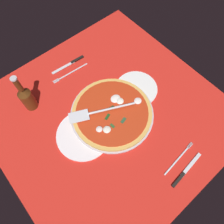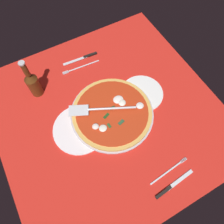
{
  "view_description": "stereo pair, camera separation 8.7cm",
  "coord_description": "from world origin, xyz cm",
  "px_view_note": "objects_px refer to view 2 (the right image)",
  "views": [
    {
      "loc": [
        26.91,
        34.53,
        88.99
      ],
      "look_at": [
        -1.13,
        1.53,
        2.37
      ],
      "focal_mm": 34.48,
      "sensor_mm": 36.0,
      "label": 1
    },
    {
      "loc": [
        19.74,
        39.47,
        88.99
      ],
      "look_at": [
        -1.13,
        1.53,
        2.37
      ],
      "focal_mm": 34.48,
      "sensor_mm": 36.0,
      "label": 2
    }
  ],
  "objects_px": {
    "dinner_plate_left": "(142,93)",
    "dinner_plate_right": "(80,129)",
    "pizza_server": "(99,109)",
    "place_setting_far": "(170,179)",
    "pizza": "(112,112)",
    "place_setting_near": "(82,62)",
    "beer_bottle": "(33,83)"
  },
  "relations": [
    {
      "from": "dinner_plate_left",
      "to": "dinner_plate_right",
      "type": "bearing_deg",
      "value": 4.14
    },
    {
      "from": "place_setting_near",
      "to": "pizza",
      "type": "bearing_deg",
      "value": 92.78
    },
    {
      "from": "pizza_server",
      "to": "place_setting_near",
      "type": "xyz_separation_m",
      "value": [
        -0.06,
        -0.31,
        -0.04
      ]
    },
    {
      "from": "pizza",
      "to": "pizza_server",
      "type": "distance_m",
      "value": 0.06
    },
    {
      "from": "pizza_server",
      "to": "place_setting_near",
      "type": "bearing_deg",
      "value": -75.03
    },
    {
      "from": "dinner_plate_left",
      "to": "pizza_server",
      "type": "relative_size",
      "value": 0.72
    },
    {
      "from": "dinner_plate_right",
      "to": "pizza_server",
      "type": "bearing_deg",
      "value": -165.44
    },
    {
      "from": "place_setting_far",
      "to": "beer_bottle",
      "type": "bearing_deg",
      "value": 111.57
    },
    {
      "from": "dinner_plate_right",
      "to": "place_setting_far",
      "type": "bearing_deg",
      "value": 121.3
    },
    {
      "from": "pizza_server",
      "to": "place_setting_near",
      "type": "relative_size",
      "value": 1.34
    },
    {
      "from": "place_setting_near",
      "to": "pizza_server",
      "type": "bearing_deg",
      "value": 83.39
    },
    {
      "from": "pizza_server",
      "to": "place_setting_far",
      "type": "height_order",
      "value": "pizza_server"
    },
    {
      "from": "pizza",
      "to": "pizza_server",
      "type": "xyz_separation_m",
      "value": [
        0.05,
        -0.03,
        0.02
      ]
    },
    {
      "from": "place_setting_far",
      "to": "place_setting_near",
      "type": "bearing_deg",
      "value": 89.56
    },
    {
      "from": "pizza_server",
      "to": "place_setting_far",
      "type": "relative_size",
      "value": 1.39
    },
    {
      "from": "dinner_plate_left",
      "to": "place_setting_near",
      "type": "bearing_deg",
      "value": -61.23
    },
    {
      "from": "dinner_plate_right",
      "to": "pizza_server",
      "type": "height_order",
      "value": "pizza_server"
    },
    {
      "from": "pizza_server",
      "to": "place_setting_near",
      "type": "distance_m",
      "value": 0.31
    },
    {
      "from": "pizza_server",
      "to": "beer_bottle",
      "type": "distance_m",
      "value": 0.32
    },
    {
      "from": "dinner_plate_left",
      "to": "place_setting_far",
      "type": "relative_size",
      "value": 1.0
    },
    {
      "from": "dinner_plate_left",
      "to": "place_setting_far",
      "type": "height_order",
      "value": "place_setting_far"
    },
    {
      "from": "dinner_plate_left",
      "to": "dinner_plate_right",
      "type": "distance_m",
      "value": 0.34
    },
    {
      "from": "pizza",
      "to": "place_setting_far",
      "type": "bearing_deg",
      "value": 99.55
    },
    {
      "from": "pizza",
      "to": "place_setting_far",
      "type": "height_order",
      "value": "pizza"
    },
    {
      "from": "dinner_plate_right",
      "to": "beer_bottle",
      "type": "bearing_deg",
      "value": -70.81
    },
    {
      "from": "dinner_plate_right",
      "to": "place_setting_near",
      "type": "xyz_separation_m",
      "value": [
        -0.17,
        -0.33,
        -0.0
      ]
    },
    {
      "from": "pizza",
      "to": "place_setting_near",
      "type": "relative_size",
      "value": 1.71
    },
    {
      "from": "dinner_plate_right",
      "to": "dinner_plate_left",
      "type": "bearing_deg",
      "value": -175.86
    },
    {
      "from": "dinner_plate_right",
      "to": "pizza",
      "type": "bearing_deg",
      "value": 179.17
    },
    {
      "from": "dinner_plate_left",
      "to": "dinner_plate_right",
      "type": "relative_size",
      "value": 0.86
    },
    {
      "from": "beer_bottle",
      "to": "place_setting_far",
      "type": "bearing_deg",
      "value": 116.43
    },
    {
      "from": "place_setting_far",
      "to": "pizza_server",
      "type": "bearing_deg",
      "value": 100.82
    }
  ]
}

